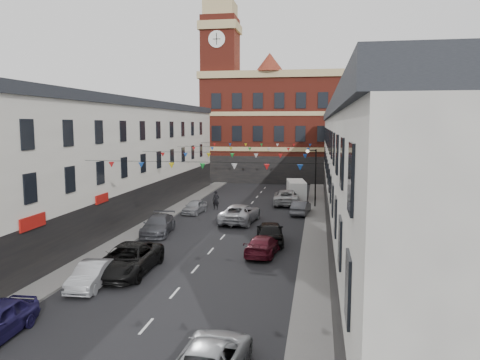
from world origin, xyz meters
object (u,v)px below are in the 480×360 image
Objects in this scene: moving_car at (240,213)px; pedestrian at (216,200)px; car_left_c at (128,260)px; car_right_f at (286,197)px; white_van at (296,190)px; car_right_c at (263,245)px; car_left_d at (158,225)px; car_right_b at (211,358)px; car_right_e at (301,208)px; car_left_e at (195,207)px; street_lamp at (313,170)px; car_left_b at (92,275)px; car_right_d at (270,232)px.

pedestrian is at bearing -53.27° from moving_car.
car_left_c is 15.50m from moving_car.
car_right_f is 3.63m from white_van.
pedestrian is at bearing -61.05° from car_right_c.
car_left_d is 1.06× the size of car_right_b.
car_right_f is (-1.74, 5.33, 0.14)m from car_right_e.
car_left_d is at bearing -87.27° from car_left_e.
car_left_e is 0.80× the size of car_right_b.
white_van reaches higher than pedestrian.
pedestrian is (-8.50, 1.19, 0.29)m from car_right_e.
car_left_c reaches higher than car_right_c.
pedestrian is (-3.40, 5.63, 0.15)m from moving_car.
car_right_f is (-2.79, 1.31, -3.10)m from street_lamp.
car_left_d is at bearing 56.02° from car_right_f.
car_right_c is (8.76, -4.40, -0.08)m from car_left_d.
moving_car is at bearing 67.43° from car_right_f.
white_van is (-1.92, 4.83, -2.83)m from street_lamp.
car_right_e is (1.90, 29.36, 0.00)m from car_right_b.
car_right_d is (8.26, 10.76, 0.15)m from car_left_b.
car_left_e is at bearing 85.95° from car_left_b.
car_right_d is (0.12, 3.16, 0.16)m from car_right_c.
car_left_d is 21.12m from white_van.
car_left_d is 0.87× the size of moving_car.
car_left_c is at bearing 41.66° from car_right_d.
pedestrian is at bearing 61.80° from car_left_e.
car_right_d is at bearing -43.84° from car_left_e.
car_right_b is at bearing -67.35° from car_left_e.
car_left_b is 0.69× the size of car_right_f.
street_lamp is at bearing -76.29° from white_van.
car_right_d is (-2.83, -15.12, -3.09)m from street_lamp.
car_right_c is 14.39m from car_right_e.
car_right_b is 29.42m from car_right_e.
car_left_b is at bearing -38.58° from car_right_b.
pedestrian reaches higher than car_right_f.
white_van is (9.22, 9.94, 0.43)m from car_left_e.
car_left_c is 8.85m from car_right_c.
car_right_b is 1.07× the size of car_right_c.
street_lamp is at bearing 65.65° from car_left_c.
pedestrian is at bearing 87.41° from car_left_c.
car_right_e reaches higher than car_left_b.
pedestrian is at bearing 27.89° from car_right_f.
car_left_c is at bearing 80.66° from moving_car.
white_van reaches higher than car_left_e.
street_lamp reaches higher than car_right_f.
car_right_c is at bearing 89.42° from car_right_e.
car_right_e is 8.59m from pedestrian.
moving_car reaches higher than car_right_c.
car_right_d is at bearing 86.28° from car_right_f.
car_right_b is 0.82× the size of moving_car.
car_left_c is 1.25× the size of car_right_d.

